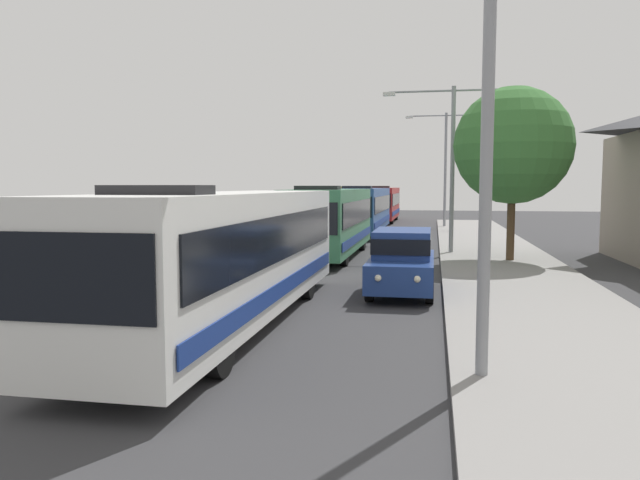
% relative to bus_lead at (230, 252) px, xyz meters
% --- Properties ---
extents(bus_lead, '(2.58, 12.32, 3.21)m').
position_rel_bus_lead_xyz_m(bus_lead, '(0.00, 0.00, 0.00)').
color(bus_lead, silver).
rests_on(bus_lead, ground_plane).
extents(bus_second_in_line, '(2.58, 10.48, 3.21)m').
position_rel_bus_lead_xyz_m(bus_second_in_line, '(-0.00, 13.76, -0.00)').
color(bus_second_in_line, '#33724C').
rests_on(bus_second_in_line, ground_plane).
extents(bus_middle, '(2.58, 12.38, 3.21)m').
position_rel_bus_lead_xyz_m(bus_middle, '(0.00, 26.95, 0.00)').
color(bus_middle, '#284C8C').
rests_on(bus_middle, ground_plane).
extents(bus_fourth_in_line, '(2.58, 10.73, 3.21)m').
position_rel_bus_lead_xyz_m(bus_fourth_in_line, '(-0.00, 41.14, -0.00)').
color(bus_fourth_in_line, maroon).
rests_on(bus_fourth_in_line, ground_plane).
extents(white_suv, '(1.86, 4.66, 1.90)m').
position_rel_bus_lead_xyz_m(white_suv, '(3.70, 4.79, -0.66)').
color(white_suv, navy).
rests_on(white_suv, ground_plane).
extents(box_truck_oncoming, '(2.35, 6.96, 3.15)m').
position_rel_bus_lead_xyz_m(box_truck_oncoming, '(-3.30, 43.84, 0.01)').
color(box_truck_oncoming, navy).
rests_on(box_truck_oncoming, ground_plane).
extents(streetlamp_near, '(5.98, 0.28, 7.54)m').
position_rel_bus_lead_xyz_m(streetlamp_near, '(5.40, -3.30, 3.14)').
color(streetlamp_near, gray).
rests_on(streetlamp_near, sidewalk).
extents(streetlamp_mid, '(6.40, 0.28, 7.56)m').
position_rel_bus_lead_xyz_m(streetlamp_mid, '(5.40, 15.25, 3.18)').
color(streetlamp_mid, gray).
rests_on(streetlamp_mid, sidewalk).
extents(streetlamp_far, '(6.06, 0.28, 8.55)m').
position_rel_bus_lead_xyz_m(streetlamp_far, '(5.40, 33.80, 3.68)').
color(streetlamp_far, gray).
rests_on(streetlamp_far, sidewalk).
extents(roadside_tree, '(4.77, 4.77, 7.08)m').
position_rel_bus_lead_xyz_m(roadside_tree, '(7.72, 12.65, 3.15)').
color(roadside_tree, '#4C3823').
rests_on(roadside_tree, sidewalk).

